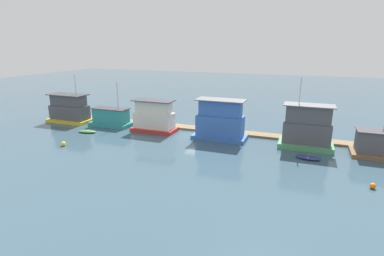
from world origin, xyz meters
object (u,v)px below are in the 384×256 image
(houseboat_green, at_px, (307,129))
(buoy_orange, at_px, (373,186))
(houseboat_yellow, at_px, (69,109))
(houseboat_blue, at_px, (220,122))
(houseboat_brown, at_px, (382,145))
(dinghy_navy, at_px, (308,157))
(houseboat_red, at_px, (154,117))
(dinghy_green, at_px, (87,131))
(houseboat_teal, at_px, (111,118))
(buoy_yellow, at_px, (63,144))

(houseboat_green, distance_m, buoy_orange, 11.73)
(houseboat_yellow, xyz_separation_m, houseboat_blue, (26.75, -0.14, 0.31))
(houseboat_yellow, distance_m, houseboat_brown, 46.43)
(houseboat_brown, bearing_deg, houseboat_yellow, 179.63)
(dinghy_navy, bearing_deg, houseboat_red, 169.64)
(houseboat_brown, bearing_deg, dinghy_green, -173.83)
(houseboat_red, relative_size, houseboat_brown, 0.91)
(houseboat_green, bearing_deg, dinghy_green, -171.77)
(houseboat_teal, relative_size, houseboat_green, 0.80)
(houseboat_blue, xyz_separation_m, buoy_yellow, (-18.17, -10.53, -2.12))
(houseboat_teal, distance_m, houseboat_red, 8.10)
(houseboat_yellow, height_order, dinghy_navy, houseboat_yellow)
(dinghy_navy, bearing_deg, houseboat_teal, 171.86)
(houseboat_blue, relative_size, dinghy_green, 2.56)
(houseboat_yellow, height_order, houseboat_red, houseboat_yellow)
(houseboat_red, distance_m, houseboat_green, 21.81)
(dinghy_green, distance_m, dinghy_navy, 31.20)
(buoy_yellow, bearing_deg, dinghy_navy, 12.46)
(houseboat_red, distance_m, houseboat_brown, 30.14)
(dinghy_navy, bearing_deg, houseboat_yellow, 173.99)
(houseboat_blue, bearing_deg, houseboat_yellow, 179.69)
(buoy_yellow, bearing_deg, houseboat_teal, 91.80)
(dinghy_navy, bearing_deg, buoy_orange, -46.09)
(buoy_orange, bearing_deg, houseboat_blue, 150.72)
(houseboat_yellow, relative_size, houseboat_blue, 1.08)
(houseboat_teal, height_order, houseboat_red, houseboat_teal)
(buoy_orange, bearing_deg, houseboat_brown, 76.47)
(buoy_orange, bearing_deg, houseboat_green, 121.56)
(houseboat_green, distance_m, dinghy_green, 31.19)
(houseboat_brown, bearing_deg, houseboat_teal, 179.13)
(houseboat_yellow, relative_size, buoy_yellow, 13.03)
(houseboat_red, bearing_deg, buoy_orange, -19.56)
(dinghy_green, relative_size, dinghy_navy, 1.03)
(houseboat_green, height_order, houseboat_brown, houseboat_green)
(houseboat_teal, distance_m, buoy_yellow, 11.00)
(houseboat_blue, bearing_deg, dinghy_green, -167.29)
(houseboat_red, relative_size, buoy_orange, 12.40)
(houseboat_yellow, relative_size, houseboat_red, 1.19)
(dinghy_navy, bearing_deg, houseboat_green, 95.95)
(houseboat_brown, xyz_separation_m, buoy_orange, (-2.31, -9.58, -1.21))
(houseboat_yellow, distance_m, dinghy_navy, 38.77)
(buoy_yellow, bearing_deg, buoy_orange, 1.27)
(houseboat_green, relative_size, houseboat_brown, 1.21)
(houseboat_teal, height_order, buoy_yellow, houseboat_teal)
(houseboat_teal, distance_m, dinghy_navy, 30.60)
(dinghy_green, xyz_separation_m, buoy_orange, (36.81, -5.35, 0.08))
(buoy_yellow, bearing_deg, houseboat_blue, 30.08)
(houseboat_teal, bearing_deg, buoy_orange, -15.81)
(houseboat_green, height_order, buoy_yellow, houseboat_green)
(houseboat_yellow, relative_size, dinghy_green, 2.76)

